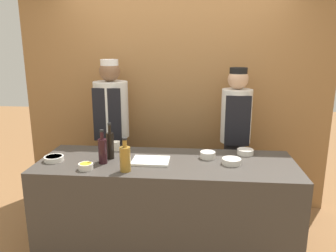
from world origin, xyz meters
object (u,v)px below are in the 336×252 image
Objects in this scene: cutting_board at (151,161)px; bottle_vinegar at (125,158)px; sauce_bowl_red at (245,152)px; chef_left at (112,133)px; bottle_soy at (110,145)px; bottle_wine at (103,150)px; sauce_bowl_purple at (232,161)px; cup_cream at (116,146)px; chef_right at (235,139)px; sauce_bowl_brown at (208,155)px; sauce_bowl_orange at (54,158)px; sauce_bowl_yellow at (86,166)px.

cutting_board is 1.14× the size of bottle_vinegar.
chef_left is (-1.38, 0.46, 0.02)m from sauce_bowl_red.
bottle_soy is at bearing 124.76° from bottle_vinegar.
sauce_bowl_purple is at bearing 4.12° from bottle_wine.
chef_right reaches higher than cup_cream.
sauce_bowl_brown is 0.81× the size of sauce_bowl_orange.
bottle_wine is (-0.40, -0.07, 0.11)m from cutting_board.
sauce_bowl_purple is 0.55× the size of bottle_wine.
bottle_soy is 3.60× the size of cup_cream.
chef_left reaches higher than sauce_bowl_brown.
cup_cream is (0.03, 0.35, -0.07)m from bottle_wine.
sauce_bowl_red is (0.35, 0.13, -0.01)m from sauce_bowl_brown.
bottle_wine is at bearing -164.45° from sauce_bowl_red.
sauce_bowl_brown is 0.08× the size of chef_right.
bottle_soy is at bearing -88.58° from cup_cream.
bottle_wine reaches higher than sauce_bowl_red.
cutting_board is at bearing -178.97° from sauce_bowl_purple.
sauce_bowl_yellow is 0.73× the size of sauce_bowl_purple.
cup_cream is at bearing 76.03° from sauce_bowl_yellow.
bottle_soy reaches higher than sauce_bowl_orange.
sauce_bowl_red is at bearing 18.37° from cutting_board.
sauce_bowl_purple is at bearing -34.06° from sauce_bowl_brown.
sauce_bowl_brown is 0.88m from cup_cream.
cup_cream is at bearing 170.81° from sauce_bowl_brown.
chef_right reaches higher than sauce_bowl_orange.
cutting_board is at bearing 3.47° from sauce_bowl_orange.
sauce_bowl_orange is at bearing -176.53° from cutting_board.
sauce_bowl_brown is 0.88m from bottle_soy.
sauce_bowl_red is 0.46× the size of bottle_soy.
sauce_bowl_red is at bearing 20.44° from sauce_bowl_yellow.
cutting_board is (-0.85, -0.28, -0.02)m from sauce_bowl_red.
sauce_bowl_brown is 1.36m from sauce_bowl_orange.
sauce_bowl_orange is 0.58m from cup_cream.
bottle_wine is at bearing -146.16° from chef_right.
sauce_bowl_red is at bearing 15.55° from bottle_wine.
chef_right reaches higher than sauce_bowl_brown.
sauce_bowl_yellow is at bearing -26.24° from sauce_bowl_orange.
chef_right is (1.17, 0.68, -0.11)m from bottle_soy.
bottle_vinegar is (-1.02, -0.51, 0.08)m from sauce_bowl_red.
bottle_wine is at bearing -1.95° from sauce_bowl_orange.
cutting_board is 0.39m from bottle_soy.
chef_right is at bearing 25.67° from sauce_bowl_orange.
cutting_board is 0.19× the size of chef_right.
sauce_bowl_orange is at bearing -144.31° from cup_cream.
chef_right reaches higher than sauce_bowl_yellow.
sauce_bowl_brown is at bearing -30.03° from chef_left.
sauce_bowl_purple is 1.79× the size of cup_cream.
sauce_bowl_red is 0.54× the size of bottle_vinegar.
cup_cream is 1.26m from chef_right.
bottle_wine reaches higher than sauce_bowl_yellow.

